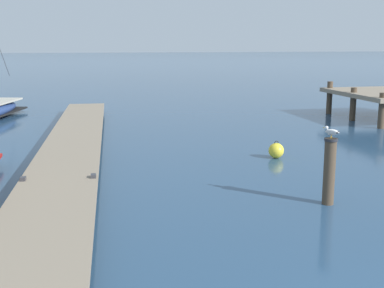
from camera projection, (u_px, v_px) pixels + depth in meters
The scene contains 4 objects.
floating_dock at pixel (72, 146), 15.89m from camera, with size 3.84×21.86×0.53m.
mooring_piling at pixel (329, 170), 11.15m from camera, with size 0.30×0.30×1.51m.
perched_seagull at pixel (332, 132), 10.97m from camera, with size 0.29×0.32×0.27m.
mooring_buoy at pixel (276, 150), 15.79m from camera, with size 0.49×0.49×0.56m.
Camera 1 is at (-4.36, -3.48, 3.56)m, focal length 46.83 mm.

